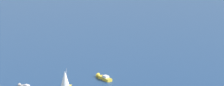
# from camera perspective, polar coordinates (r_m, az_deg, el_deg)

# --- Properties ---
(motorboat_far_port) EXTENTS (7.14, 3.62, 2.01)m
(motorboat_far_port) POSITION_cam_1_polar(r_m,az_deg,el_deg) (184.41, -10.95, -5.39)
(motorboat_far_port) COLOR #9E9993
(motorboat_far_port) RESTS_ON ground_plane
(sailboat_inshore) EXTENTS (4.43, 6.32, 7.92)m
(sailboat_inshore) POSITION_cam_1_polar(r_m,az_deg,el_deg) (181.12, -5.92, -4.53)
(sailboat_inshore) COLOR gold
(sailboat_inshore) RESTS_ON ground_plane
(motorboat_outer_ring_b) EXTENTS (8.94, 6.71, 2.63)m
(motorboat_outer_ring_b) POSITION_cam_1_polar(r_m,az_deg,el_deg) (191.91, -1.09, -4.37)
(motorboat_outer_ring_b) COLOR gold
(motorboat_outer_ring_b) RESTS_ON ground_plane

